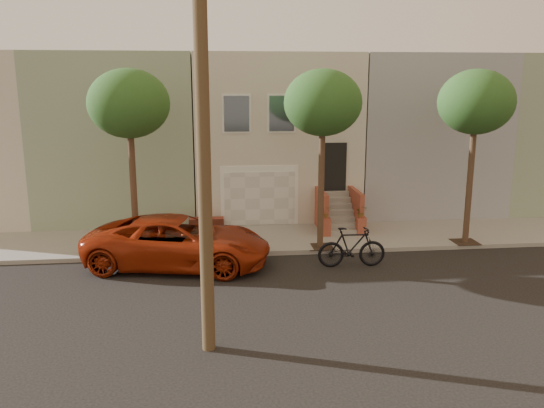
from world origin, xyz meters
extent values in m
plane|color=black|center=(0.00, 0.00, 0.00)|extent=(90.00, 90.00, 0.00)
cube|color=gray|center=(0.00, 5.35, 0.07)|extent=(40.00, 3.70, 0.15)
cube|color=beige|center=(0.00, 11.20, 3.65)|extent=(7.00, 8.00, 7.00)
cube|color=gray|center=(-6.80, 11.20, 3.65)|extent=(6.50, 8.00, 7.00)
cube|color=gray|center=(6.80, 11.20, 3.65)|extent=(6.50, 8.00, 7.00)
cube|color=gray|center=(13.30, 11.20, 3.65)|extent=(6.50, 8.00, 7.00)
cube|color=white|center=(-0.90, 7.22, 1.40)|extent=(3.20, 0.12, 2.50)
cube|color=silver|center=(-0.90, 7.16, 1.30)|extent=(2.90, 0.06, 2.20)
cube|color=gray|center=(-0.90, 5.35, 0.16)|extent=(3.20, 3.70, 0.02)
cube|color=brown|center=(-3.10, 6.90, 0.37)|extent=(1.40, 0.45, 0.44)
cube|color=black|center=(2.20, 7.17, 2.55)|extent=(1.00, 0.06, 2.00)
cube|color=#3F4751|center=(-1.80, 7.17, 4.75)|extent=(1.00, 0.06, 1.40)
cube|color=white|center=(-1.80, 7.19, 4.75)|extent=(1.15, 0.05, 1.55)
cube|color=#3F4751|center=(0.00, 7.17, 4.75)|extent=(1.00, 0.06, 1.40)
cube|color=white|center=(0.00, 7.19, 4.75)|extent=(1.15, 0.05, 1.55)
cube|color=#3F4751|center=(1.80, 7.17, 4.75)|extent=(1.00, 0.06, 1.40)
cube|color=white|center=(1.80, 7.19, 4.75)|extent=(1.15, 0.05, 1.55)
cube|color=gray|center=(2.20, 5.38, 0.25)|extent=(1.20, 0.28, 0.20)
cube|color=gray|center=(2.20, 5.66, 0.45)|extent=(1.20, 0.28, 0.20)
cube|color=gray|center=(2.20, 5.94, 0.65)|extent=(1.20, 0.28, 0.20)
cube|color=gray|center=(2.20, 6.22, 0.85)|extent=(1.20, 0.28, 0.20)
cube|color=gray|center=(2.20, 6.50, 1.05)|extent=(1.20, 0.28, 0.20)
cube|color=gray|center=(2.20, 6.78, 1.25)|extent=(1.20, 0.28, 0.20)
cube|color=gray|center=(2.20, 7.06, 1.45)|extent=(1.20, 0.28, 0.20)
cube|color=#964431|center=(1.50, 6.22, 0.95)|extent=(0.18, 1.96, 1.60)
cube|color=#964431|center=(2.90, 6.22, 0.95)|extent=(0.18, 1.96, 1.60)
cube|color=#964431|center=(1.50, 5.34, 0.50)|extent=(0.35, 0.35, 0.70)
imported|color=#1D4518|center=(1.50, 5.34, 1.07)|extent=(0.40, 0.35, 0.45)
cube|color=#964431|center=(2.90, 5.34, 0.50)|extent=(0.35, 0.35, 0.70)
imported|color=#1D4518|center=(2.90, 5.34, 1.07)|extent=(0.41, 0.35, 0.45)
cube|color=#2D2116|center=(-5.50, 3.90, 0.15)|extent=(0.90, 0.90, 0.02)
cylinder|color=#3E261C|center=(-5.50, 3.90, 2.25)|extent=(0.22, 0.22, 4.20)
ellipsoid|color=#1D4518|center=(-5.50, 3.90, 5.30)|extent=(2.70, 2.57, 2.29)
cube|color=#2D2116|center=(1.00, 3.90, 0.15)|extent=(0.90, 0.90, 0.02)
cylinder|color=#3E261C|center=(1.00, 3.90, 2.25)|extent=(0.22, 0.22, 4.20)
ellipsoid|color=#1D4518|center=(1.00, 3.90, 5.30)|extent=(2.70, 2.57, 2.29)
cube|color=#2D2116|center=(6.50, 3.90, 0.15)|extent=(0.90, 0.90, 0.02)
cylinder|color=#3E261C|center=(6.50, 3.90, 2.25)|extent=(0.22, 0.22, 4.20)
ellipsoid|color=#1D4518|center=(6.50, 3.90, 5.30)|extent=(2.70, 2.57, 2.29)
cylinder|color=#41301E|center=(-3.00, -3.20, 5.00)|extent=(0.30, 0.30, 10.00)
imported|color=#96250C|center=(-3.98, 2.75, 0.84)|extent=(6.46, 3.90, 1.68)
imported|color=black|center=(1.69, 2.07, 0.68)|extent=(2.26, 0.69, 1.35)
camera|label=1|loc=(-2.85, -15.02, 6.05)|focal=36.58mm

